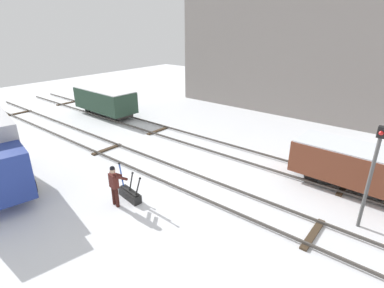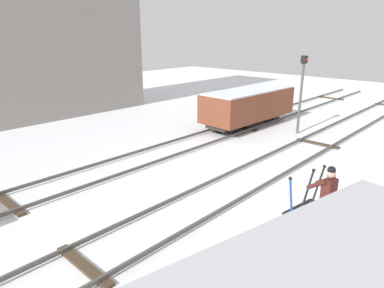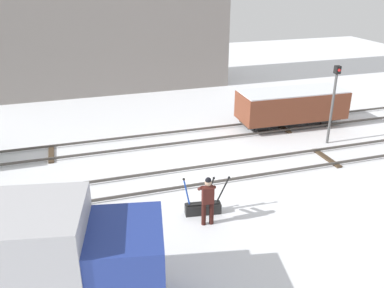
{
  "view_description": "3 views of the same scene",
  "coord_description": "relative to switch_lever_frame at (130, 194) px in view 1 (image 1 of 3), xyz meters",
  "views": [
    {
      "loc": [
        7.85,
        -9.06,
        6.8
      ],
      "look_at": [
        -0.48,
        1.17,
        1.39
      ],
      "focal_mm": 27.71,
      "sensor_mm": 36.0,
      "label": 1
    },
    {
      "loc": [
        -8.86,
        -5.96,
        4.81
      ],
      "look_at": [
        -1.31,
        1.07,
        1.48
      ],
      "focal_mm": 32.33,
      "sensor_mm": 36.0,
      "label": 2
    },
    {
      "loc": [
        -4.79,
        -13.82,
        7.81
      ],
      "look_at": [
        -0.11,
        1.03,
        1.07
      ],
      "focal_mm": 38.01,
      "sensor_mm": 36.0,
      "label": 3
    }
  ],
  "objects": [
    {
      "name": "ground_plane",
      "position": [
        0.82,
        2.5,
        -0.24
      ],
      "size": [
        60.0,
        60.0,
        0.0
      ],
      "primitive_type": "plane",
      "color": "white"
    },
    {
      "name": "track_main_line",
      "position": [
        0.82,
        2.5,
        -0.13
      ],
      "size": [
        44.0,
        1.94,
        0.18
      ],
      "color": "#4C4742",
      "rests_on": "ground_plane"
    },
    {
      "name": "freight_car_near_switch",
      "position": [
        -10.83,
        6.65,
        0.99
      ],
      "size": [
        5.42,
        2.23,
        2.1
      ],
      "rotation": [
        0.0,
        0.0,
        -0.02
      ],
      "color": "#2D2B28",
      "rests_on": "ground_plane"
    },
    {
      "name": "rail_worker",
      "position": [
        -0.07,
        -0.63,
        0.74
      ],
      "size": [
        0.6,
        0.66,
        1.75
      ],
      "rotation": [
        0.0,
        0.0,
        -0.14
      ],
      "color": "#351511",
      "rests_on": "ground_plane"
    },
    {
      "name": "freight_car_back_track",
      "position": [
        7.22,
        6.65,
        0.92
      ],
      "size": [
        5.73,
        2.28,
        1.96
      ],
      "rotation": [
        0.0,
        0.0,
        -0.03
      ],
      "color": "#2D2B28",
      "rests_on": "ground_plane"
    },
    {
      "name": "switch_lever_frame",
      "position": [
        0.0,
        0.0,
        0.0
      ],
      "size": [
        1.62,
        0.53,
        1.44
      ],
      "rotation": [
        0.0,
        0.0,
        -0.14
      ],
      "color": "black",
      "rests_on": "ground_plane"
    },
    {
      "name": "apartment_building",
      "position": [
        -1.42,
        17.98,
        6.33
      ],
      "size": [
        17.44,
        5.53,
        13.14
      ],
      "color": "gray",
      "rests_on": "ground_plane"
    },
    {
      "name": "track_siding_near",
      "position": [
        0.82,
        6.65,
        -0.13
      ],
      "size": [
        44.0,
        1.94,
        0.18
      ],
      "color": "#4C4742",
      "rests_on": "ground_plane"
    },
    {
      "name": "signal_post",
      "position": [
        7.77,
        4.03,
        2.08
      ],
      "size": [
        0.24,
        0.32,
        3.79
      ],
      "color": "#4C4C4C",
      "rests_on": "ground_plane"
    }
  ]
}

